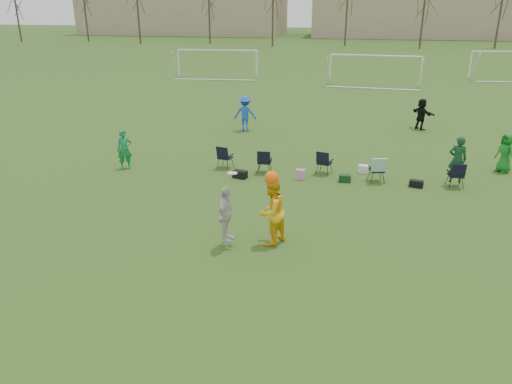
% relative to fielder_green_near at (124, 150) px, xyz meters
% --- Properties ---
extents(ground, '(260.00, 260.00, 0.00)m').
position_rel_fielder_green_near_xyz_m(ground, '(6.35, -7.26, -0.82)').
color(ground, '#2E5219').
rests_on(ground, ground).
extents(fielder_green_near, '(0.72, 0.64, 1.64)m').
position_rel_fielder_green_near_xyz_m(fielder_green_near, '(0.00, 0.00, 0.00)').
color(fielder_green_near, '#167D41').
rests_on(fielder_green_near, ground).
extents(fielder_blue, '(1.24, 0.75, 1.87)m').
position_rel_fielder_green_near_xyz_m(fielder_blue, '(3.39, 7.40, 0.11)').
color(fielder_blue, blue).
rests_on(fielder_blue, ground).
extents(fielder_green_far, '(0.84, 0.94, 1.61)m').
position_rel_fielder_green_near_xyz_m(fielder_green_far, '(15.22, 2.74, -0.02)').
color(fielder_green_far, '#14711F').
rests_on(fielder_green_far, ground).
extents(fielder_black, '(1.35, 1.52, 1.67)m').
position_rel_fielder_green_near_xyz_m(fielder_black, '(12.62, 9.61, 0.02)').
color(fielder_black, black).
rests_on(fielder_black, ground).
extents(center_contest, '(1.97, 1.58, 2.24)m').
position_rel_fielder_green_near_xyz_m(center_contest, '(6.77, -5.68, 0.20)').
color(center_contest, silver).
rests_on(center_contest, ground).
extents(sideline_setup, '(9.70, 2.10, 1.91)m').
position_rel_fielder_green_near_xyz_m(sideline_setup, '(9.18, 0.68, -0.26)').
color(sideline_setup, '#103D20').
rests_on(sideline_setup, ground).
extents(goal_left, '(7.39, 0.76, 2.46)m').
position_rel_fielder_green_near_xyz_m(goal_left, '(-3.65, 26.74, 1.10)').
color(goal_left, white).
rests_on(goal_left, ground).
extents(goal_mid, '(7.40, 0.63, 2.46)m').
position_rel_fielder_green_near_xyz_m(goal_mid, '(10.35, 24.74, 1.10)').
color(goal_mid, white).
rests_on(goal_mid, ground).
extents(tree_line, '(110.28, 3.28, 11.40)m').
position_rel_fielder_green_near_xyz_m(tree_line, '(6.59, 62.59, 4.27)').
color(tree_line, '#382B21').
rests_on(tree_line, ground).
extents(building_row, '(126.00, 16.00, 13.00)m').
position_rel_fielder_green_near_xyz_m(building_row, '(13.08, 88.74, 5.17)').
color(building_row, tan).
rests_on(building_row, ground).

